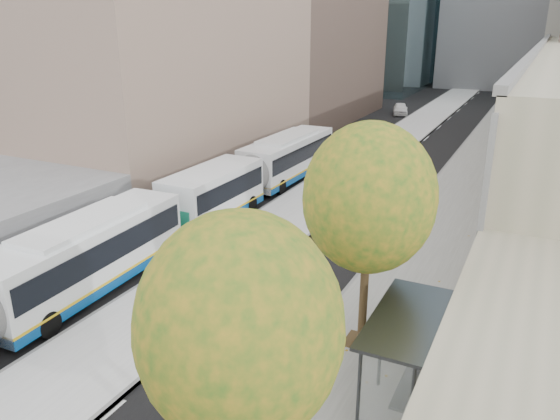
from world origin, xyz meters
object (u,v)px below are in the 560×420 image
Objects in this scene: bus_far at (260,170)px; cyclist at (183,411)px; bus_shelter at (413,332)px; distant_car at (400,109)px; bus_near at (6,297)px.

cyclist is at bearing -66.26° from bus_far.
bus_shelter is 2.09× the size of cyclist.
cyclist is at bearing -139.35° from bus_shelter.
bus_far reaches higher than distant_car.
bus_far is at bearing 130.54° from bus_shelter.
bus_shelter is at bearing -48.38° from bus_far.
bus_shelter is 0.25× the size of bus_near.
bus_shelter is at bearing -90.79° from distant_car.
bus_far is at bearing 108.18° from cyclist.
bus_near is 8.25× the size of cyclist.
bus_shelter reaches higher than distant_car.
bus_far is (-0.00, 18.35, 0.00)m from bus_near.
bus_far reaches higher than bus_near.
cyclist is (8.18, -19.60, -0.80)m from bus_far.
cyclist is (-4.95, -4.25, -1.41)m from bus_shelter.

